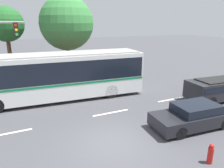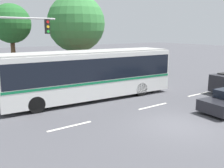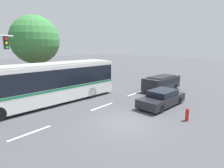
{
  "view_description": "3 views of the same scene",
  "coord_description": "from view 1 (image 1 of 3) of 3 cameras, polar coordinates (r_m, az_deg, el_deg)",
  "views": [
    {
      "loc": [
        -3.68,
        -7.8,
        5.4
      ],
      "look_at": [
        2.15,
        4.77,
        1.33
      ],
      "focal_mm": 33.42,
      "sensor_mm": 36.0,
      "label": 1
    },
    {
      "loc": [
        -9.75,
        -7.96,
        4.66
      ],
      "look_at": [
        -1.42,
        3.77,
        1.66
      ],
      "focal_mm": 40.54,
      "sensor_mm": 36.0,
      "label": 2
    },
    {
      "loc": [
        -8.55,
        -6.48,
        4.75
      ],
      "look_at": [
        2.52,
        3.12,
        1.65
      ],
      "focal_mm": 28.92,
      "sensor_mm": 36.0,
      "label": 3
    }
  ],
  "objects": [
    {
      "name": "lane_stripe_far",
      "position": [
        13.14,
        -0.32,
        -7.88
      ],
      "size": [
        2.4,
        0.16,
        0.01
      ],
      "primitive_type": "cube",
      "color": "silver",
      "rests_on": "ground"
    },
    {
      "name": "ground_plane",
      "position": [
        10.18,
        0.33,
        -15.7
      ],
      "size": [
        140.0,
        140.0,
        0.0
      ],
      "primitive_type": "plane",
      "color": "#444449"
    },
    {
      "name": "flowering_hedge",
      "position": [
        19.09,
        -12.26,
        1.99
      ],
      "size": [
        10.37,
        1.19,
        1.59
      ],
      "color": "#286028",
      "rests_on": "ground"
    },
    {
      "name": "sedan_foreground",
      "position": [
        12.08,
        21.45,
        -8.13
      ],
      "size": [
        4.69,
        2.17,
        1.3
      ],
      "rotation": [
        0.0,
        0.0,
        3.06
      ],
      "color": "black",
      "rests_on": "ground"
    },
    {
      "name": "lane_stripe_mid",
      "position": [
        15.96,
        15.98,
        -4.06
      ],
      "size": [
        2.4,
        0.16,
        0.01
      ],
      "primitive_type": "cube",
      "color": "silver",
      "rests_on": "ground"
    },
    {
      "name": "city_bus",
      "position": [
        15.4,
        -14.19,
        2.77
      ],
      "size": [
        12.32,
        3.41,
        3.36
      ],
      "rotation": [
        0.0,
        0.0,
        3.08
      ],
      "color": "silver",
      "rests_on": "ground"
    },
    {
      "name": "street_tree_left",
      "position": [
        22.1,
        -27.04,
        14.27
      ],
      "size": [
        3.22,
        3.22,
        6.91
      ],
      "color": "brown",
      "rests_on": "ground"
    },
    {
      "name": "suv_left_lane",
      "position": [
        16.93,
        27.18,
        -0.87
      ],
      "size": [
        4.88,
        2.31,
        1.56
      ],
      "rotation": [
        0.0,
        0.0,
        3.06
      ],
      "color": "#232328",
      "rests_on": "ground"
    },
    {
      "name": "street_tree_centre",
      "position": [
        21.29,
        -12.3,
        15.93
      ],
      "size": [
        5.17,
        5.17,
        7.96
      ],
      "color": "brown",
      "rests_on": "ground"
    },
    {
      "name": "lane_stripe_near",
      "position": [
        12.1,
        -26.82,
        -12.05
      ],
      "size": [
        2.4,
        0.16,
        0.01
      ],
      "primitive_type": "cube",
      "color": "silver",
      "rests_on": "ground"
    },
    {
      "name": "fire_hydrant",
      "position": [
        9.54,
        25.35,
        -16.93
      ],
      "size": [
        0.22,
        0.22,
        0.86
      ],
      "color": "red",
      "rests_on": "ground"
    }
  ]
}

